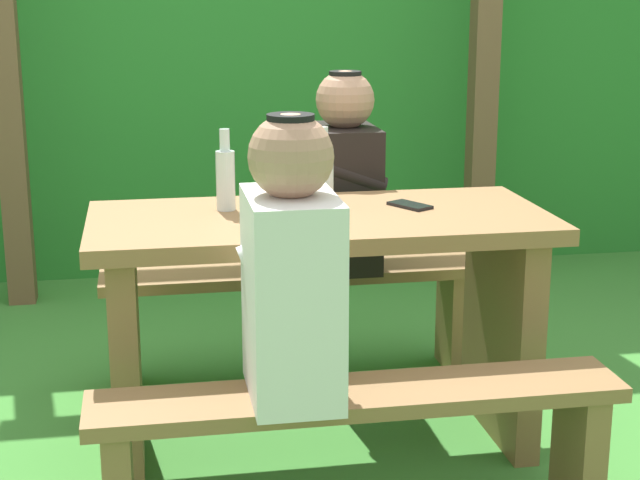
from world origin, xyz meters
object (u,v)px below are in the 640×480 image
(person_white_shirt, at_px, (291,269))
(bench_far, at_px, (293,299))
(bottle_left, at_px, (225,177))
(bench_near, at_px, (358,432))
(cell_phone, at_px, (410,205))
(picnic_table, at_px, (320,291))
(person_black_coat, at_px, (345,178))
(drinking_glass, at_px, (320,203))
(bottle_right, at_px, (323,175))

(person_white_shirt, bearing_deg, bench_far, 81.39)
(bench_far, bearing_deg, bottle_left, -120.99)
(person_white_shirt, bearing_deg, bottle_left, 98.50)
(bench_near, relative_size, bottle_left, 5.53)
(person_white_shirt, distance_m, cell_phone, 0.78)
(picnic_table, height_order, person_black_coat, person_black_coat)
(bench_near, distance_m, person_white_shirt, 0.48)
(bottle_left, xyz_separation_m, cell_phone, (0.57, -0.06, -0.10))
(person_black_coat, bearing_deg, person_white_shirt, -107.79)
(picnic_table, xyz_separation_m, bench_far, (0.00, 0.57, -0.21))
(bench_far, height_order, drinking_glass, drinking_glass)
(bench_near, distance_m, bottle_right, 0.88)
(picnic_table, relative_size, person_black_coat, 1.95)
(bench_near, relative_size, cell_phone, 10.00)
(bench_near, height_order, drinking_glass, drinking_glass)
(bench_near, distance_m, person_black_coat, 1.25)
(cell_phone, bearing_deg, person_black_coat, 71.25)
(bench_far, relative_size, cell_phone, 10.00)
(bench_near, xyz_separation_m, bottle_left, (-0.28, 0.69, 0.56))
(drinking_glass, height_order, bottle_left, bottle_left)
(bottle_left, height_order, cell_phone, bottle_left)
(bench_far, relative_size, person_black_coat, 1.95)
(person_black_coat, height_order, cell_phone, person_black_coat)
(person_black_coat, xyz_separation_m, drinking_glass, (-0.20, -0.59, 0.04))
(drinking_glass, relative_size, cell_phone, 0.59)
(cell_phone, bearing_deg, bench_near, -145.58)
(picnic_table, bearing_deg, person_white_shirt, -106.90)
(drinking_glass, xyz_separation_m, bottle_left, (-0.27, 0.14, 0.06))
(picnic_table, relative_size, person_white_shirt, 1.95)
(bench_far, height_order, bottle_left, bottle_left)
(person_white_shirt, distance_m, bottle_left, 0.70)
(person_black_coat, bearing_deg, bottle_right, -109.46)
(bench_far, distance_m, cell_phone, 0.75)
(bench_far, relative_size, bottle_left, 5.53)
(bench_far, bearing_deg, person_black_coat, -0.98)
(picnic_table, height_order, bench_near, picnic_table)
(bench_far, bearing_deg, bench_near, -90.00)
(picnic_table, xyz_separation_m, bottle_left, (-0.28, 0.11, 0.35))
(picnic_table, relative_size, cell_phone, 10.00)
(person_black_coat, distance_m, bottle_left, 0.66)
(drinking_glass, bearing_deg, picnic_table, 77.71)
(drinking_glass, relative_size, bottle_right, 0.32)
(picnic_table, relative_size, bottle_left, 5.53)
(person_black_coat, bearing_deg, bench_near, -99.56)
(picnic_table, xyz_separation_m, person_white_shirt, (-0.17, -0.57, 0.24))
(person_black_coat, relative_size, drinking_glass, 8.77)
(drinking_glass, distance_m, cell_phone, 0.32)
(picnic_table, height_order, bottle_right, bottle_right)
(picnic_table, bearing_deg, cell_phone, 10.71)
(person_white_shirt, distance_m, bottle_right, 0.71)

